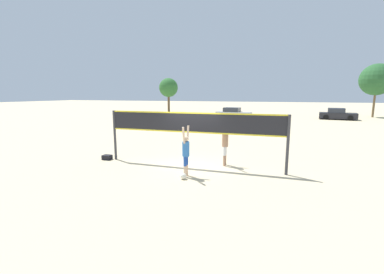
% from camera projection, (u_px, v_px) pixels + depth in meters
% --- Properties ---
extents(ground_plane, '(200.00, 200.00, 0.00)m').
position_uv_depth(ground_plane, '(192.00, 166.00, 11.53)').
color(ground_plane, beige).
extents(volleyball_net, '(8.08, 0.12, 2.42)m').
position_uv_depth(volleyball_net, '(192.00, 128.00, 11.24)').
color(volleyball_net, '#38383D').
rests_on(volleyball_net, ground_plane).
extents(player_spiker, '(0.28, 0.69, 1.99)m').
position_uv_depth(player_spiker, '(186.00, 150.00, 9.95)').
color(player_spiker, beige).
rests_on(player_spiker, ground_plane).
extents(player_blocker, '(0.28, 0.70, 2.14)m').
position_uv_depth(player_blocker, '(225.00, 141.00, 11.49)').
color(player_blocker, tan).
rests_on(player_blocker, ground_plane).
extents(volleyball, '(0.23, 0.23, 0.23)m').
position_uv_depth(volleyball, '(183.00, 176.00, 9.75)').
color(volleyball, silver).
rests_on(volleyball, ground_plane).
extents(gear_bag, '(0.42, 0.33, 0.23)m').
position_uv_depth(gear_bag, '(107.00, 157.00, 12.68)').
color(gear_bag, black).
rests_on(gear_bag, ground_plane).
extents(parked_car_near, '(4.48, 2.46, 1.45)m').
position_uv_depth(parked_car_near, '(337.00, 114.00, 32.57)').
color(parked_car_near, '#232328').
rests_on(parked_car_near, ground_plane).
extents(parked_car_mid, '(4.77, 2.30, 1.43)m').
position_uv_depth(parked_car_mid, '(233.00, 114.00, 34.18)').
color(parked_car_mid, '#B7B7BC').
rests_on(parked_car_mid, ground_plane).
extents(tree_left_cluster, '(3.35, 3.35, 6.02)m').
position_uv_depth(tree_left_cluster, '(168.00, 88.00, 45.83)').
color(tree_left_cluster, brown).
rests_on(tree_left_cluster, ground_plane).
extents(tree_right_cluster, '(4.28, 4.28, 7.29)m').
position_uv_depth(tree_right_cluster, '(377.00, 80.00, 34.93)').
color(tree_right_cluster, brown).
rests_on(tree_right_cluster, ground_plane).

